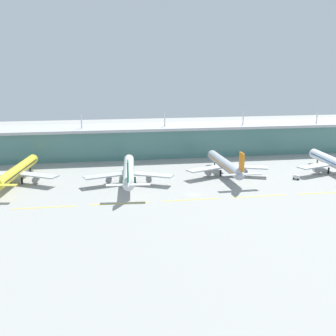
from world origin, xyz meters
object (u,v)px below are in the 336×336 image
at_px(airliner_far_middle, 225,165).
at_px(airliner_farthest, 333,162).
at_px(airliner_near_middle, 129,171).
at_px(baggage_cart, 296,177).
at_px(airliner_nearest, 16,172).

distance_m(airliner_far_middle, airliner_farthest, 64.96).
xyz_separation_m(airliner_near_middle, airliner_far_middle, (56.42, 7.17, -0.01)).
height_order(airliner_far_middle, baggage_cart, airliner_far_middle).
bearing_deg(airliner_nearest, baggage_cart, -6.63).
xyz_separation_m(airliner_nearest, baggage_cart, (153.47, -17.83, -5.19)).
xyz_separation_m(airliner_nearest, airliner_near_middle, (60.09, -9.92, -0.00)).
xyz_separation_m(airliner_near_middle, airliner_farthest, (121.21, 2.51, -0.01)).
bearing_deg(airliner_near_middle, airliner_nearest, 170.62).
bearing_deg(airliner_near_middle, airliner_farthest, 1.19).
xyz_separation_m(airliner_near_middle, baggage_cart, (93.38, -7.91, -5.19)).
distance_m(airliner_near_middle, airliner_far_middle, 56.87).
relative_size(airliner_nearest, baggage_cart, 17.98).
distance_m(airliner_near_middle, airliner_farthest, 121.23).
relative_size(airliner_farthest, baggage_cart, 15.64).
bearing_deg(airliner_farthest, baggage_cart, -159.47).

